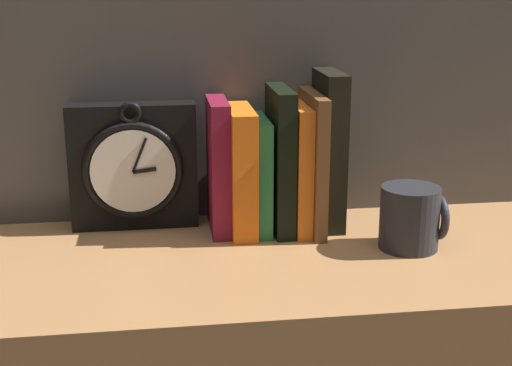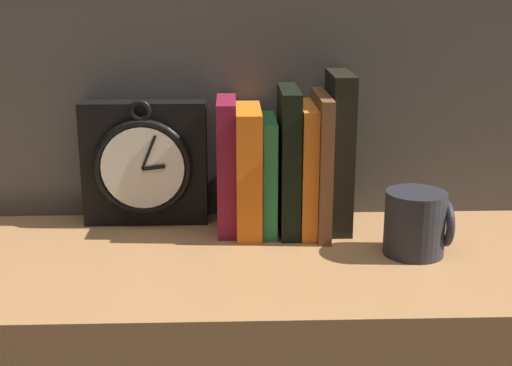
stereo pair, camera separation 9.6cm
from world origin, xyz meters
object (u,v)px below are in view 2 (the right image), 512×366
Objects in this scene: book_slot0_maroon at (227,165)px; book_slot4_orange at (306,168)px; book_slot1_orange at (249,170)px; mug at (417,223)px; book_slot3_black at (289,160)px; book_slot6_black at (339,152)px; book_slot2_green at (268,174)px; clock at (145,163)px; book_slot5_brown at (321,164)px.

book_slot0_maroon is 0.12m from book_slot4_orange.
book_slot1_orange is 2.08× the size of mug.
book_slot3_black reaches higher than book_slot0_maroon.
book_slot4_orange is at bearing -169.33° from book_slot6_black.
book_slot0_maroon reaches higher than book_slot2_green.
clock reaches higher than book_slot4_orange.
book_slot3_black is 0.05m from book_slot5_brown.
book_slot5_brown reaches higher than book_slot4_orange.
book_slot4_orange reaches higher than mug.
book_slot3_black is 2.40× the size of mug.
book_slot5_brown is 2.32× the size of mug.
book_slot3_black is (0.06, 0.00, 0.01)m from book_slot1_orange.
mug is at bearing -23.74° from book_slot0_maroon.
book_slot4_orange is 0.19m from mug.
book_slot4_orange is 2.13× the size of mug.
book_slot4_orange is (0.25, -0.04, 0.00)m from clock.
book_slot4_orange reaches higher than book_slot1_orange.
book_slot0_maroon reaches higher than book_slot4_orange.
book_slot1_orange is 0.90× the size of book_slot5_brown.
mug is (0.27, -0.12, -0.06)m from book_slot0_maroon.
book_slot5_brown is at bearing -9.21° from clock.
book_slot5_brown is (0.08, -0.01, 0.02)m from book_slot2_green.
book_slot2_green is 0.11m from book_slot6_black.
book_slot5_brown is (0.27, -0.04, 0.01)m from clock.
book_slot1_orange is at bearing 176.64° from book_slot5_brown.
book_slot1_orange is (0.03, -0.01, -0.01)m from book_slot0_maroon.
mug is (0.39, -0.15, -0.05)m from clock.
book_slot1_orange is 0.11m from book_slot5_brown.
book_slot5_brown reaches higher than clock.
clock is at bearing 170.20° from book_slot2_green.
book_slot3_black reaches higher than book_slot4_orange.
book_slot3_black is at bearing 176.63° from book_slot4_orange.
book_slot5_brown is at bearing -152.04° from book_slot6_black.
book_slot0_maroon is at bearing -13.08° from clock.
book_slot0_maroon is at bearing 175.93° from book_slot3_black.
book_slot3_black is 0.91× the size of book_slot6_black.
book_slot1_orange is 1.09× the size of book_slot2_green.
book_slot4_orange is 0.81× the size of book_slot6_black.
book_slot4_orange is at bearing 165.01° from book_slot5_brown.
book_slot1_orange is at bearing 179.56° from book_slot4_orange.
clock is 0.30m from book_slot6_black.
book_slot0_maroon reaches higher than book_slot1_orange.
book_slot1_orange is at bearing -176.37° from book_slot6_black.
book_slot6_black is (0.05, 0.01, 0.02)m from book_slot4_orange.
book_slot6_black is at bearing -5.47° from clock.
book_slot1_orange is at bearing -13.07° from clock.
clock is 0.92× the size of book_slot3_black.
book_slot6_black reaches higher than book_slot5_brown.
book_slot0_maroon is at bearing 156.26° from mug.
book_slot0_maroon is 0.95× the size of book_slot5_brown.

